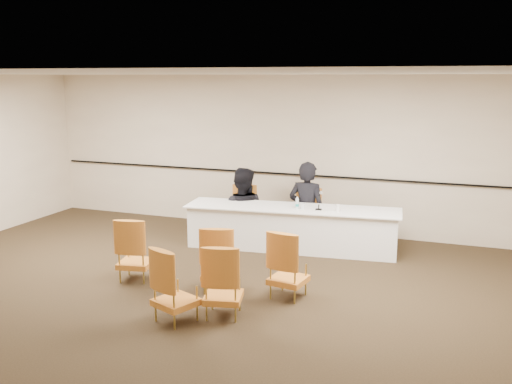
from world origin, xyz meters
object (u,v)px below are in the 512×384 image
Objects in this scene: panel_table at (292,228)px; panelist_main at (307,213)px; panelist_main_chair at (307,215)px; aud_chair_back_right at (223,280)px; panelist_second at (242,217)px; coffee_cup at (338,208)px; water_bottle at (297,203)px; drinking_glass at (303,206)px; microphone at (319,201)px; aud_chair_front_mid at (219,258)px; aud_chair_back_mid at (176,284)px; panelist_second_chair at (242,212)px; aud_chair_front_left at (135,249)px; aud_chair_front_right at (289,264)px.

panelist_main is at bearing 72.51° from panel_table.
panelist_main_chair and aud_chair_back_right have the same top height.
coffee_cup is at bearing 157.41° from panelist_second.
water_bottle is 2.03× the size of drinking_glass.
aud_chair_front_mid is (-0.86, -2.23, -0.42)m from microphone.
drinking_glass is at bearing 72.59° from aud_chair_back_right.
aud_chair_back_mid is (-0.07, -1.12, 0.00)m from aud_chair_front_mid.
panel_table is 0.59m from panelist_main_chair.
aud_chair_front_left is at bearing -108.90° from panelist_second_chair.
aud_chair_front_right is (0.51, -2.12, -0.37)m from water_bottle.
aud_chair_front_left is (-1.82, -2.86, -0.04)m from panelist_main.
panelist_main_chair is 3.39m from aud_chair_front_left.
aud_chair_back_mid is at bearing -104.44° from panelist_main_chair.
panelist_second_chair is 1.00× the size of aud_chair_front_mid.
panelist_main_chair is at bearing 45.28° from aud_chair_front_left.
panelist_second reaches higher than panelist_second_chair.
water_bottle is 0.21× the size of aud_chair_front_left.
aud_chair_back_mid is (0.66, -3.82, 0.10)m from panelist_second.
panelist_second_chair and aud_chair_front_left have the same top height.
coffee_cup is at bearing 93.08° from aud_chair_front_right.
microphone is at bearing 101.92° from aud_chair_front_right.
aud_chair_back_mid is at bearing 90.69° from panelist_second.
aud_chair_front_right is (0.50, -2.73, -0.04)m from panelist_main.
panelist_main_chair is 1.00× the size of aud_chair_back_right.
panel_table is 0.71m from microphone.
aud_chair_back_right reaches higher than panel_table.
drinking_glass is at bearing 150.02° from panelist_second.
water_bottle is 2.21m from aud_chair_front_right.
coffee_cup is at bearing -19.87° from panelist_second_chair.
aud_chair_front_mid is (-0.48, -2.84, 0.00)m from panelist_main_chair.
panel_table is 3.90× the size of panelist_main_chair.
aud_chair_front_mid is 1.12m from aud_chair_back_mid.
aud_chair_front_left is 1.34m from aud_chair_front_mid.
coffee_cup is (1.92, -0.46, 0.43)m from panelist_second.
panelist_second_chair is 2.79m from aud_chair_front_left.
drinking_glass is (0.21, -0.07, 0.42)m from panel_table.
microphone is 0.29m from drinking_glass.
aud_chair_front_right is 1.00× the size of aud_chair_back_mid.
panelist_second is at bearing 121.85° from aud_chair_back_mid.
drinking_glass is (1.32, -0.50, 0.32)m from panelist_second_chair.
aud_chair_back_right is at bearing -78.23° from panelist_second_chair.
aud_chair_front_left is at bearing 161.03° from aud_chair_back_mid.
panelist_main reaches higher than water_bottle.
panelist_main reaches higher than panelist_second.
aud_chair_front_right is (1.72, -2.59, 0.00)m from panelist_second_chair.
aud_chair_front_left is 1.00× the size of aud_chair_front_right.
aud_chair_front_mid is at bearing 108.29° from aud_chair_back_mid.
panel_table is at bearing 83.78° from panelist_main.
aud_chair_front_left is (-1.81, -2.25, -0.37)m from water_bottle.
aud_chair_front_mid reaches higher than drinking_glass.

